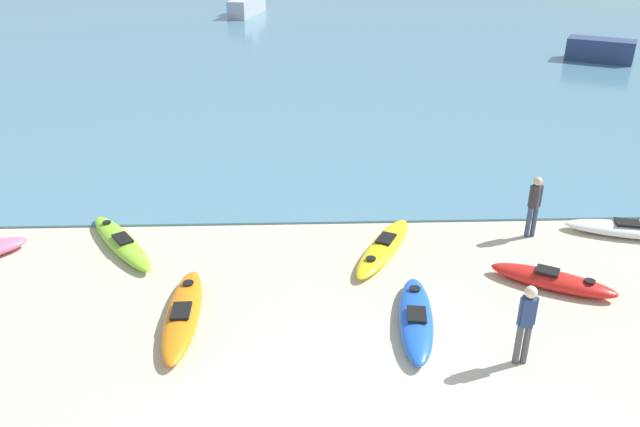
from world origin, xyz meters
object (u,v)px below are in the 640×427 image
object	(u,v)px
kayak_on_sand_1	(121,242)
kayak_on_sand_3	(633,230)
kayak_on_sand_2	(416,318)
moored_boat_2	(600,50)
kayak_on_sand_4	(552,280)
kayak_on_sand_5	(183,314)
moored_boat_0	(247,4)
person_near_foreground	(526,320)
person_near_waterline	(534,203)
kayak_on_sand_0	(384,247)

from	to	relation	value
kayak_on_sand_1	kayak_on_sand_3	world-z (taller)	kayak_on_sand_3
kayak_on_sand_2	moored_boat_2	xyz separation A→B (m)	(13.76, 23.05, 0.47)
kayak_on_sand_4	kayak_on_sand_5	world-z (taller)	kayak_on_sand_4
kayak_on_sand_5	moored_boat_0	world-z (taller)	moored_boat_0
person_near_foreground	moored_boat_0	distance (m)	42.23
kayak_on_sand_4	moored_boat_2	world-z (taller)	moored_boat_2
kayak_on_sand_1	person_near_foreground	size ratio (longest dim) A/B	1.93
person_near_foreground	moored_boat_2	distance (m)	27.07
moored_boat_0	kayak_on_sand_4	bearing A→B (deg)	-76.68
kayak_on_sand_3	kayak_on_sand_1	bearing A→B (deg)	-179.13
moored_boat_0	moored_boat_2	distance (m)	26.35
moored_boat_2	kayak_on_sand_4	bearing A→B (deg)	-115.99
kayak_on_sand_2	person_near_waterline	xyz separation A→B (m)	(3.44, 3.58, 0.74)
kayak_on_sand_2	person_near_foreground	xyz separation A→B (m)	(1.65, -1.16, 0.74)
kayak_on_sand_4	kayak_on_sand_5	bearing A→B (deg)	-172.91
kayak_on_sand_0	kayak_on_sand_2	distance (m)	2.90
moored_boat_2	kayak_on_sand_2	bearing A→B (deg)	-120.84
kayak_on_sand_1	moored_boat_0	size ratio (longest dim) A/B	0.54
kayak_on_sand_1	kayak_on_sand_4	distance (m)	9.84
kayak_on_sand_0	moored_boat_2	distance (m)	24.57
person_near_foreground	person_near_waterline	distance (m)	5.07
kayak_on_sand_0	kayak_on_sand_5	world-z (taller)	kayak_on_sand_5
person_near_waterline	kayak_on_sand_2	bearing A→B (deg)	-133.88
kayak_on_sand_0	kayak_on_sand_3	xyz separation A→B (m)	(6.26, 0.63, 0.02)
kayak_on_sand_2	kayak_on_sand_3	world-z (taller)	kayak_on_sand_2
kayak_on_sand_4	moored_boat_0	bearing A→B (deg)	103.32
kayak_on_sand_2	kayak_on_sand_0	bearing A→B (deg)	95.23
moored_boat_2	kayak_on_sand_0	bearing A→B (deg)	-124.82
kayak_on_sand_5	kayak_on_sand_2	bearing A→B (deg)	-3.91
kayak_on_sand_5	person_near_waterline	distance (m)	8.64
kayak_on_sand_1	kayak_on_sand_5	world-z (taller)	kayak_on_sand_5
kayak_on_sand_2	kayak_on_sand_5	xyz separation A→B (m)	(-4.52, 0.31, -0.01)
kayak_on_sand_5	moored_boat_0	xyz separation A→B (m)	(-1.59, 40.04, 0.65)
person_near_waterline	moored_boat_2	size ratio (longest dim) A/B	0.44
kayak_on_sand_2	person_near_foreground	bearing A→B (deg)	-35.09
kayak_on_sand_0	person_near_foreground	world-z (taller)	person_near_foreground
kayak_on_sand_2	moored_boat_2	world-z (taller)	moored_boat_2
kayak_on_sand_4	person_near_foreground	size ratio (longest dim) A/B	1.62
kayak_on_sand_1	moored_boat_2	xyz separation A→B (m)	(20.24, 19.72, 0.49)
kayak_on_sand_0	kayak_on_sand_3	distance (m)	6.30
kayak_on_sand_1	kayak_on_sand_5	bearing A→B (deg)	-56.95
kayak_on_sand_1	kayak_on_sand_3	xyz separation A→B (m)	(12.48, 0.19, 0.01)
kayak_on_sand_1	kayak_on_sand_2	world-z (taller)	kayak_on_sand_2
kayak_on_sand_1	person_near_foreground	bearing A→B (deg)	-28.87
kayak_on_sand_0	moored_boat_0	distance (m)	37.92
kayak_on_sand_4	moored_boat_0	size ratio (longest dim) A/B	0.45
kayak_on_sand_1	moored_boat_2	world-z (taller)	moored_boat_2
kayak_on_sand_4	kayak_on_sand_3	bearing A→B (deg)	38.21
kayak_on_sand_5	person_near_waterline	xyz separation A→B (m)	(7.96, 3.27, 0.75)
person_near_waterline	moored_boat_2	xyz separation A→B (m)	(10.32, 19.47, -0.27)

